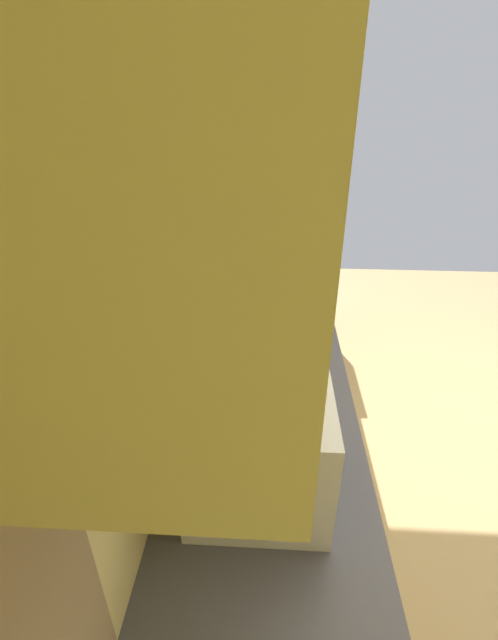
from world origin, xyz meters
name	(u,v)px	position (x,y,z in m)	size (l,w,h in m)	color
ground_plane	(464,480)	(0.00, 0.00, 0.00)	(6.33, 6.33, 0.00)	tan
wall_back	(188,248)	(0.00, 1.46, 1.32)	(4.07, 0.12, 2.65)	#E5CA75
counter_run	(266,458)	(-0.33, 1.10, 0.46)	(3.28, 0.62, 0.91)	#D8C96D
upper_cabinets	(233,92)	(-0.33, 1.23, 1.91)	(2.29, 0.34, 0.72)	#D8CD6D
oven_range	(275,283)	(1.60, 1.07, 0.47)	(0.60, 0.67, 1.09)	#B7BABF
microwave	(261,424)	(-0.80, 1.12, 1.08)	(0.52, 0.38, 0.34)	white
bowl	(292,356)	(-0.24, 1.01, 0.95)	(0.17, 0.17, 0.06)	#4C8CBF
kettle	(289,289)	(0.37, 1.01, 0.98)	(0.21, 0.15, 0.15)	#B7BABF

